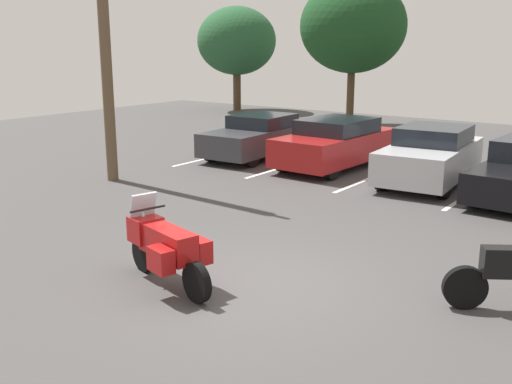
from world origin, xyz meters
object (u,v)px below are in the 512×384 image
at_px(car_red, 336,143).
at_px(utility_pole, 103,10).
at_px(car_charcoal, 258,136).
at_px(car_silver, 431,156).
at_px(motorcycle_touring, 165,246).

height_order(car_red, utility_pole, utility_pole).
height_order(car_charcoal, car_silver, car_silver).
bearing_deg(motorcycle_touring, car_red, 103.19).
relative_size(car_silver, utility_pole, 0.50).
bearing_deg(car_red, car_silver, -5.98).
bearing_deg(car_charcoal, car_red, -0.56).
bearing_deg(car_silver, utility_pole, -146.06).
distance_m(car_charcoal, car_red, 2.89).
distance_m(motorcycle_touring, utility_pole, 8.64).
distance_m(motorcycle_touring, car_silver, 9.26).
distance_m(motorcycle_touring, car_red, 9.80).
height_order(car_charcoal, utility_pole, utility_pole).
height_order(car_silver, utility_pole, utility_pole).
relative_size(car_charcoal, car_red, 0.98).
xyz_separation_m(motorcycle_touring, car_charcoal, (-5.13, 9.57, 0.05)).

